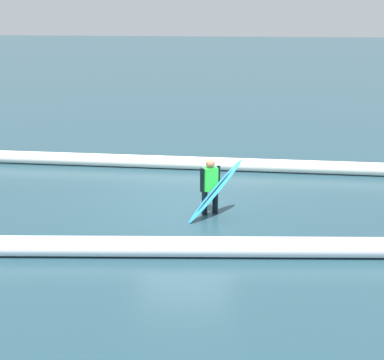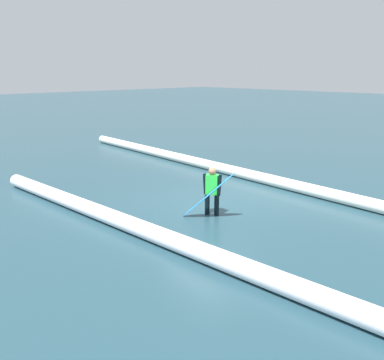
{
  "view_description": "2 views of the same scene",
  "coord_description": "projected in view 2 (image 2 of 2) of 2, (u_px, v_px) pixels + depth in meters",
  "views": [
    {
      "loc": [
        -1.4,
        13.42,
        5.01
      ],
      "look_at": [
        -0.32,
        1.5,
        1.11
      ],
      "focal_mm": 52.21,
      "sensor_mm": 36.0,
      "label": 1
    },
    {
      "loc": [
        -7.99,
        8.46,
        3.96
      ],
      "look_at": [
        -0.6,
        1.4,
        1.14
      ],
      "focal_mm": 37.01,
      "sensor_mm": 36.0,
      "label": 2
    }
  ],
  "objects": [
    {
      "name": "wave_crest_foreground",
      "position": [
        217.0,
        167.0,
        16.05
      ],
      "size": [
        18.48,
        0.92,
        0.39
      ],
      "primitive_type": "cylinder",
      "rotation": [
        0.0,
        1.57,
        -0.03
      ],
      "color": "white",
      "rests_on": "ground_plane"
    },
    {
      "name": "surfer",
      "position": [
        212.0,
        189.0,
        11.11
      ],
      "size": [
        0.48,
        0.33,
        1.39
      ],
      "rotation": [
        0.0,
        0.0,
        0.46
      ],
      "color": "black",
      "rests_on": "ground_plane"
    },
    {
      "name": "surfboard",
      "position": [
        209.0,
        195.0,
        10.84
      ],
      "size": [
        1.38,
        1.04,
        1.4
      ],
      "color": "#268CE5",
      "rests_on": "ground_plane"
    },
    {
      "name": "wave_crest_midground",
      "position": [
        202.0,
        252.0,
        8.48
      ],
      "size": [
        17.31,
        1.8,
        0.42
      ],
      "primitive_type": "cylinder",
      "rotation": [
        0.0,
        1.57,
        0.08
      ],
      "color": "white",
      "rests_on": "ground_plane"
    },
    {
      "name": "ground_plane",
      "position": [
        211.0,
        203.0,
        12.26
      ],
      "size": [
        133.08,
        133.08,
        0.0
      ],
      "primitive_type": "plane",
      "color": "#21404B"
    }
  ]
}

